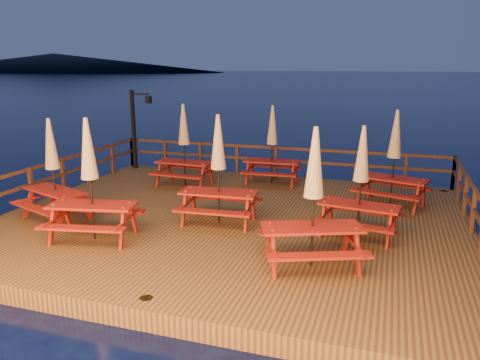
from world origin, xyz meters
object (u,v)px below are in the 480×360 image
at_px(picnic_table_0, 218,168).
at_px(picnic_table_2, 361,180).
at_px(picnic_table_1, 272,144).
at_px(lamp_post, 137,122).

bearing_deg(picnic_table_0, picnic_table_2, -2.12).
distance_m(picnic_table_1, picnic_table_2, 5.28).
xyz_separation_m(lamp_post, picnic_table_1, (5.49, -0.70, -0.43)).
xyz_separation_m(picnic_table_0, picnic_table_1, (0.27, 4.35, -0.07)).
bearing_deg(picnic_table_2, picnic_table_0, -169.00).
height_order(lamp_post, picnic_table_1, lamp_post).
bearing_deg(picnic_table_1, picnic_table_0, -96.76).
bearing_deg(lamp_post, picnic_table_1, -7.27).
bearing_deg(lamp_post, picnic_table_2, -29.60).
xyz_separation_m(picnic_table_1, picnic_table_2, (3.17, -4.22, -0.00)).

